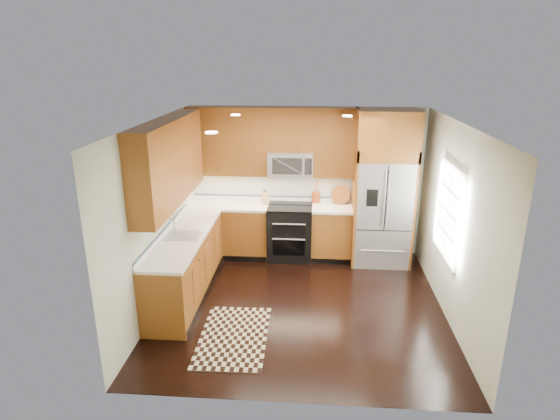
# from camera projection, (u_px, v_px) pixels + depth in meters

# --- Properties ---
(ground) EXTENTS (4.00, 4.00, 0.00)m
(ground) POSITION_uv_depth(u_px,v_px,m) (300.00, 305.00, 6.71)
(ground) COLOR black
(ground) RESTS_ON ground
(wall_back) EXTENTS (4.00, 0.02, 2.60)m
(wall_back) POSITION_uv_depth(u_px,v_px,m) (305.00, 181.00, 8.19)
(wall_back) COLOR silver
(wall_back) RESTS_ON ground
(wall_left) EXTENTS (0.02, 4.00, 2.60)m
(wall_left) POSITION_uv_depth(u_px,v_px,m) (157.00, 216.00, 6.45)
(wall_left) COLOR silver
(wall_left) RESTS_ON ground
(wall_right) EXTENTS (0.02, 4.00, 2.60)m
(wall_right) POSITION_uv_depth(u_px,v_px,m) (453.00, 224.00, 6.16)
(wall_right) COLOR silver
(wall_right) RESTS_ON ground
(window) EXTENTS (0.04, 1.10, 1.30)m
(window) POSITION_uv_depth(u_px,v_px,m) (449.00, 212.00, 6.31)
(window) COLOR white
(window) RESTS_ON ground
(base_cabinets) EXTENTS (2.85, 3.00, 0.90)m
(base_cabinets) POSITION_uv_depth(u_px,v_px,m) (226.00, 249.00, 7.51)
(base_cabinets) COLOR brown
(base_cabinets) RESTS_ON ground
(countertop) EXTENTS (2.86, 3.01, 0.04)m
(countertop) POSITION_uv_depth(u_px,v_px,m) (235.00, 219.00, 7.46)
(countertop) COLOR white
(countertop) RESTS_ON base_cabinets
(upper_cabinets) EXTENTS (2.85, 3.00, 1.15)m
(upper_cabinets) POSITION_uv_depth(u_px,v_px,m) (230.00, 150.00, 7.18)
(upper_cabinets) COLOR brown
(upper_cabinets) RESTS_ON ground
(range) EXTENTS (0.76, 0.67, 0.95)m
(range) POSITION_uv_depth(u_px,v_px,m) (290.00, 232.00, 8.16)
(range) COLOR black
(range) RESTS_ON ground
(microwave) EXTENTS (0.76, 0.40, 0.42)m
(microwave) POSITION_uv_depth(u_px,v_px,m) (291.00, 164.00, 7.91)
(microwave) COLOR #B2B2B7
(microwave) RESTS_ON ground
(refrigerator) EXTENTS (0.98, 0.75, 2.60)m
(refrigerator) POSITION_uv_depth(u_px,v_px,m) (383.00, 189.00, 7.75)
(refrigerator) COLOR #B2B2B7
(refrigerator) RESTS_ON ground
(sink_faucet) EXTENTS (0.54, 0.44, 0.37)m
(sink_faucet) POSITION_uv_depth(u_px,v_px,m) (182.00, 231.00, 6.74)
(sink_faucet) COLOR #B2B2B7
(sink_faucet) RESTS_ON countertop
(rug) EXTENTS (0.87, 1.43, 0.01)m
(rug) POSITION_uv_depth(u_px,v_px,m) (234.00, 336.00, 5.95)
(rug) COLOR black
(rug) RESTS_ON ground
(knife_block) EXTENTS (0.14, 0.16, 0.26)m
(knife_block) POSITION_uv_depth(u_px,v_px,m) (265.00, 198.00, 8.12)
(knife_block) COLOR tan
(knife_block) RESTS_ON countertop
(utensil_crock) EXTENTS (0.17, 0.17, 0.39)m
(utensil_crock) POSITION_uv_depth(u_px,v_px,m) (316.00, 195.00, 8.18)
(utensil_crock) COLOR #953612
(utensil_crock) RESTS_ON countertop
(cutting_board) EXTENTS (0.38, 0.38, 0.02)m
(cutting_board) POSITION_uv_depth(u_px,v_px,m) (340.00, 203.00, 8.15)
(cutting_board) COLOR brown
(cutting_board) RESTS_ON countertop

